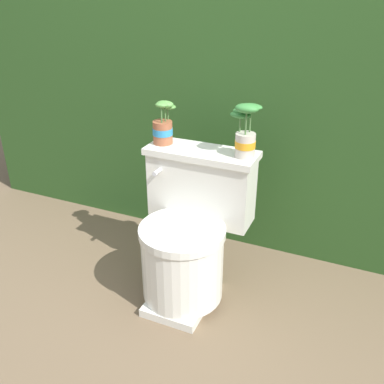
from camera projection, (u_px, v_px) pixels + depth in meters
name	position (u px, v px, depth m)	size (l,w,h in m)	color
ground_plane	(181.00, 292.00, 2.10)	(12.00, 12.00, 0.00)	brown
hedge_backdrop	(242.00, 107.00, 2.49)	(3.26, 0.63, 1.42)	#284C1E
toilet	(189.00, 236.00, 1.97)	(0.51, 0.51, 0.69)	silver
potted_plant_left	(163.00, 126.00, 1.96)	(0.10, 0.11, 0.20)	#9E5638
potted_plant_midleft	(245.00, 132.00, 1.80)	(0.13, 0.11, 0.24)	beige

